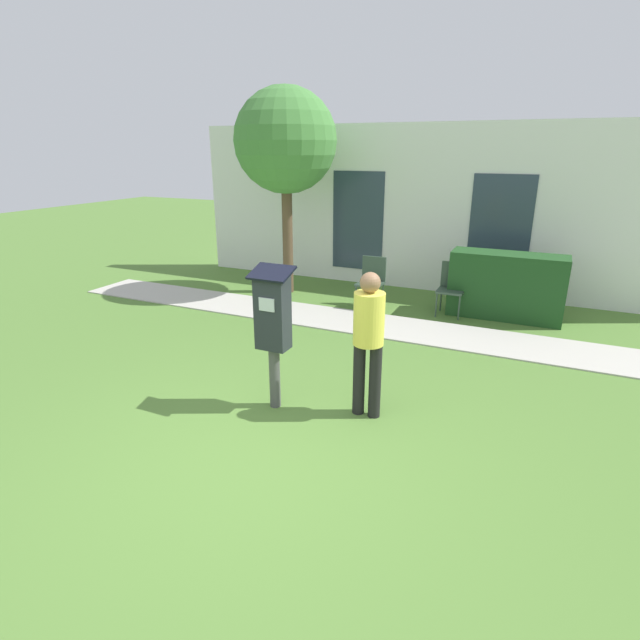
# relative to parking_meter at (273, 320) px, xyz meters

# --- Properties ---
(ground_plane) EXTENTS (40.00, 40.00, 0.00)m
(ground_plane) POSITION_rel_parking_meter_xyz_m (0.29, -1.00, -1.02)
(ground_plane) COLOR #517A33
(sidewalk) EXTENTS (12.00, 1.10, 0.02)m
(sidewalk) POSITION_rel_parking_meter_xyz_m (0.29, 3.03, -1.01)
(sidewalk) COLOR #B7B2A8
(sidewalk) RESTS_ON ground
(building_facade) EXTENTS (10.00, 0.26, 3.20)m
(building_facade) POSITION_rel_parking_meter_xyz_m (0.29, 5.62, 0.58)
(building_facade) COLOR white
(building_facade) RESTS_ON ground
(parking_meter) EXTENTS (0.44, 0.31, 1.59)m
(parking_meter) POSITION_rel_parking_meter_xyz_m (0.00, 0.00, 0.00)
(parking_meter) COLOR #4C4C4C
(parking_meter) RESTS_ON ground
(person_standing) EXTENTS (0.32, 0.32, 1.58)m
(person_standing) POSITION_rel_parking_meter_xyz_m (0.98, 0.25, -0.09)
(person_standing) COLOR black
(person_standing) RESTS_ON ground
(outdoor_chair_left) EXTENTS (0.44, 0.44, 0.90)m
(outdoor_chair_left) POSITION_rel_parking_meter_xyz_m (-0.26, 3.99, -0.49)
(outdoor_chair_left) COLOR #334738
(outdoor_chair_left) RESTS_ON ground
(outdoor_chair_middle) EXTENTS (0.44, 0.44, 0.90)m
(outdoor_chair_middle) POSITION_rel_parking_meter_xyz_m (1.14, 4.13, -0.49)
(outdoor_chair_middle) COLOR #334738
(outdoor_chair_middle) RESTS_ON ground
(hedge_row) EXTENTS (1.84, 0.60, 1.10)m
(hedge_row) POSITION_rel_parking_meter_xyz_m (1.99, 4.34, -0.47)
(hedge_row) COLOR #1E471E
(hedge_row) RESTS_ON ground
(tree) EXTENTS (1.90, 1.90, 3.82)m
(tree) POSITION_rel_parking_meter_xyz_m (-2.09, 4.23, 1.83)
(tree) COLOR brown
(tree) RESTS_ON ground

